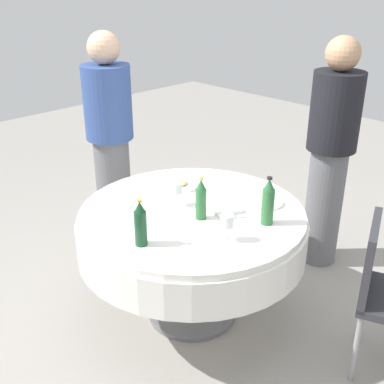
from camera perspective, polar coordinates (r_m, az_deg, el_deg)
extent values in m
plane|color=gray|center=(3.22, 0.00, -14.00)|extent=(10.00, 10.00, 0.00)
cylinder|color=white|center=(2.83, 0.00, -2.56)|extent=(1.32, 1.32, 0.04)
cylinder|color=white|center=(2.89, 0.00, -4.85)|extent=(1.35, 1.35, 0.22)
cylinder|color=slate|center=(3.08, 0.00, -10.52)|extent=(0.14, 0.14, 0.48)
cylinder|color=slate|center=(3.21, 0.00, -13.79)|extent=(0.56, 0.56, 0.03)
cylinder|color=#2D6B38|center=(2.67, 8.90, -1.72)|extent=(0.07, 0.07, 0.20)
cone|color=#2D6B38|center=(2.61, 9.09, 0.89)|extent=(0.06, 0.06, 0.06)
cylinder|color=black|center=(2.60, 9.14, 1.63)|extent=(0.03, 0.03, 0.01)
cylinder|color=#2D6B38|center=(2.70, 1.05, -1.42)|extent=(0.06, 0.06, 0.18)
cone|color=#2D6B38|center=(2.65, 1.07, 0.88)|extent=(0.06, 0.06, 0.06)
cylinder|color=gold|center=(2.63, 1.08, 1.59)|extent=(0.02, 0.02, 0.01)
cylinder|color=#194728|center=(2.45, -6.06, -4.28)|extent=(0.07, 0.07, 0.19)
cone|color=#194728|center=(2.40, -6.19, -1.75)|extent=(0.06, 0.06, 0.06)
cylinder|color=gold|center=(2.38, -6.23, -1.01)|extent=(0.03, 0.03, 0.01)
cylinder|color=white|center=(2.88, -1.81, -1.57)|extent=(0.06, 0.06, 0.00)
cylinder|color=white|center=(2.86, -1.82, -0.80)|extent=(0.01, 0.01, 0.08)
cylinder|color=white|center=(2.83, -1.84, 0.51)|extent=(0.07, 0.07, 0.06)
cylinder|color=white|center=(2.53, 4.08, -5.63)|extent=(0.06, 0.06, 0.00)
cylinder|color=white|center=(2.51, 4.11, -4.84)|extent=(0.01, 0.01, 0.08)
cylinder|color=white|center=(2.47, 4.16, -3.41)|extent=(0.07, 0.07, 0.07)
cylinder|color=white|center=(2.93, 8.54, -1.17)|extent=(0.22, 0.22, 0.02)
cylinder|color=white|center=(3.13, -1.53, 0.82)|extent=(0.25, 0.25, 0.02)
ellipsoid|color=tan|center=(3.12, -1.54, 1.12)|extent=(0.11, 0.10, 0.02)
cube|color=silver|center=(2.93, -6.97, -1.21)|extent=(0.12, 0.16, 0.00)
cube|color=silver|center=(2.44, 1.20, -6.75)|extent=(0.17, 0.08, 0.00)
cube|color=white|center=(2.83, 3.81, -1.88)|extent=(0.22, 0.22, 0.02)
cylinder|color=slate|center=(3.74, -9.13, -0.28)|extent=(0.26, 0.26, 0.91)
cylinder|color=#334C8C|center=(3.50, -9.92, 10.37)|extent=(0.34, 0.34, 0.52)
sphere|color=#D8AD8C|center=(3.43, -10.39, 16.40)|extent=(0.23, 0.23, 0.23)
cylinder|color=slate|center=(3.66, 15.23, -1.64)|extent=(0.26, 0.26, 0.89)
cylinder|color=black|center=(3.42, 16.55, 9.08)|extent=(0.34, 0.34, 0.53)
sphere|color=tan|center=(3.34, 17.36, 15.32)|extent=(0.23, 0.23, 0.23)
cube|color=#2D2D33|center=(2.68, 20.20, -7.45)|extent=(0.19, 0.39, 0.42)
cylinder|color=gray|center=(2.80, 18.71, -17.03)|extent=(0.03, 0.03, 0.43)
cylinder|color=gray|center=(3.06, 19.42, -12.98)|extent=(0.03, 0.03, 0.43)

